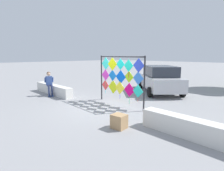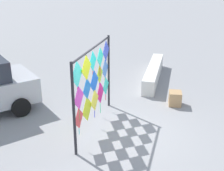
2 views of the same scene
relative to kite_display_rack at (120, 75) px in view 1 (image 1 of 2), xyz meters
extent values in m
plane|color=gray|center=(-0.11, -0.90, -1.45)|extent=(120.00, 120.00, 0.00)
cube|color=silver|center=(-4.64, -1.23, -1.16)|extent=(3.85, 0.47, 0.60)
cube|color=silver|center=(4.41, -1.23, -1.16)|extent=(3.85, 0.47, 0.60)
cylinder|color=#232328|center=(-1.45, 0.05, -0.25)|extent=(0.07, 0.07, 2.41)
cylinder|color=#232328|center=(1.47, -0.05, -0.25)|extent=(0.07, 0.07, 2.41)
cylinder|color=#232328|center=(0.01, 0.00, 0.90)|extent=(2.93, 0.15, 0.06)
cube|color=#F73B40|center=(-1.15, 0.05, -0.61)|extent=(0.56, 0.03, 0.56)
cylinder|color=#16E5E0|center=(-1.15, 0.06, -0.97)|extent=(0.02, 0.02, 0.17)
cube|color=#CFE416|center=(-0.53, 0.03, -0.64)|extent=(0.72, 0.03, 0.72)
cube|color=yellow|center=(-0.01, -0.02, -0.61)|extent=(0.64, 0.03, 0.64)
cylinder|color=#1627E5|center=(-0.01, -0.01, -1.04)|extent=(0.02, 0.02, 0.22)
cube|color=#DE0872|center=(0.60, -0.01, -0.63)|extent=(0.68, 0.03, 0.68)
cylinder|color=#16E57F|center=(0.60, 0.00, -1.14)|extent=(0.02, 0.02, 0.34)
cube|color=#21D5BD|center=(1.13, -0.04, -0.61)|extent=(0.60, 0.03, 0.60)
cylinder|color=red|center=(1.13, -0.03, -1.01)|extent=(0.02, 0.02, 0.20)
cube|color=#E338C1|center=(-1.11, 0.03, -0.07)|extent=(0.61, 0.03, 0.61)
cylinder|color=#16E540|center=(-1.11, 0.04, -0.54)|extent=(0.02, 0.02, 0.33)
cube|color=blue|center=(-0.55, 0.01, -0.04)|extent=(0.59, 0.03, 0.59)
cube|color=blue|center=(0.04, -0.01, -0.06)|extent=(0.67, 0.03, 0.67)
cube|color=#9FCF17|center=(0.57, -0.01, -0.02)|extent=(0.56, 0.03, 0.56)
cylinder|color=#4C16E5|center=(0.57, 0.00, -0.41)|extent=(0.02, 0.02, 0.22)
cube|color=blue|center=(1.12, -0.02, -0.03)|extent=(0.61, 0.03, 0.61)
cylinder|color=orange|center=(1.12, -0.01, -0.48)|extent=(0.02, 0.02, 0.29)
cube|color=#3AF4E0|center=(-1.11, 0.05, 0.54)|extent=(0.66, 0.03, 0.66)
cylinder|color=red|center=(-1.11, 0.06, 0.08)|extent=(0.02, 0.02, 0.26)
cube|color=#E2EF10|center=(-0.56, 0.00, 0.53)|extent=(0.67, 0.03, 0.67)
cube|color=#16DECC|center=(-0.01, 0.01, 0.54)|extent=(0.56, 0.03, 0.56)
cylinder|color=red|center=(-0.01, 0.02, 0.13)|extent=(0.02, 0.02, 0.27)
cube|color=#1ADCB9|center=(0.55, -0.04, 0.50)|extent=(0.57, 0.03, 0.57)
cylinder|color=red|center=(0.55, -0.03, 0.08)|extent=(0.02, 0.02, 0.28)
cube|color=blue|center=(1.15, -0.05, 0.54)|extent=(0.64, 0.03, 0.64)
cylinder|color=navy|center=(-4.13, -1.75, -1.16)|extent=(0.11, 0.11, 0.60)
cylinder|color=navy|center=(-4.29, -1.71, -0.83)|extent=(0.35, 0.21, 0.13)
cube|color=navy|center=(-4.07, -1.77, -1.41)|extent=(0.26, 0.16, 0.09)
cylinder|color=navy|center=(-4.08, -1.59, -1.16)|extent=(0.11, 0.11, 0.60)
cylinder|color=navy|center=(-4.24, -1.54, -0.83)|extent=(0.35, 0.21, 0.13)
cube|color=navy|center=(-4.02, -1.60, -1.41)|extent=(0.26, 0.16, 0.09)
cube|color=#334C8C|center=(-4.42, -1.58, -0.54)|extent=(0.29, 0.40, 0.52)
sphere|color=tan|center=(-4.42, -1.58, -0.14)|extent=(0.22, 0.22, 0.22)
sphere|color=#382314|center=(-4.44, -1.57, -0.12)|extent=(0.22, 0.22, 0.22)
cylinder|color=#334C8C|center=(-4.46, -1.80, -0.49)|extent=(0.19, 0.13, 0.31)
cylinder|color=#334C8C|center=(-4.34, -1.37, -0.49)|extent=(0.19, 0.13, 0.31)
cube|color=#B7B7BC|center=(-0.41, 4.17, -0.76)|extent=(4.62, 4.40, 0.80)
cube|color=#282D38|center=(-0.29, 4.06, -0.04)|extent=(3.00, 2.93, 0.64)
cylinder|color=black|center=(-2.19, 4.46, -1.16)|extent=(0.60, 0.57, 0.60)
cylinder|color=black|center=(-0.92, 5.90, -1.16)|extent=(0.60, 0.57, 0.60)
cylinder|color=black|center=(0.09, 2.44, -1.16)|extent=(0.60, 0.57, 0.60)
cylinder|color=black|center=(1.36, 3.88, -1.16)|extent=(0.60, 0.57, 0.60)
cube|color=tan|center=(2.06, -2.22, -1.22)|extent=(0.51, 0.46, 0.47)
camera|label=1|loc=(6.18, -6.51, 0.99)|focal=29.75mm
camera|label=2|loc=(-7.16, -2.29, 2.81)|focal=46.50mm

